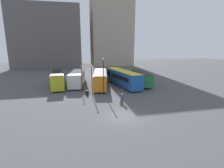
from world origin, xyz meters
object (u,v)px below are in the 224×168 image
at_px(traveler, 122,97).
at_px(lamp_post_1, 103,74).
at_px(lamp_post_2, 92,78).
at_px(bus_2, 100,78).
at_px(trash_bin, 87,93).
at_px(bus_3, 123,77).
at_px(suitcase, 121,103).
at_px(bus_4, 141,78).
at_px(lamp_post_0, 82,76).
at_px(bus_1, 77,78).
at_px(bus_0, 58,79).

height_order(traveler, lamp_post_1, lamp_post_1).
bearing_deg(lamp_post_2, bus_2, 68.88).
height_order(lamp_post_2, trash_bin, lamp_post_2).
distance_m(bus_3, traveler, 11.85).
bearing_deg(traveler, bus_2, 18.34).
xyz_separation_m(bus_3, suitcase, (-3.65, -11.74, -1.53)).
xyz_separation_m(bus_3, bus_4, (4.39, 0.41, -0.27)).
bearing_deg(traveler, lamp_post_0, 44.34).
relative_size(bus_4, lamp_post_2, 1.90).
distance_m(lamp_post_0, lamp_post_2, 3.37).
bearing_deg(lamp_post_1, bus_2, 86.18).
height_order(bus_4, lamp_post_0, lamp_post_0).
height_order(bus_2, suitcase, bus_2).
bearing_deg(trash_bin, suitcase, -53.65).
height_order(bus_1, traveler, bus_1).
relative_size(bus_3, suitcase, 17.63).
distance_m(lamp_post_1, lamp_post_2, 2.10).
xyz_separation_m(bus_1, traveler, (6.22, -13.51, -0.65)).
distance_m(bus_3, trash_bin, 10.00).
xyz_separation_m(bus_2, suitcase, (1.11, -12.05, -1.47)).
height_order(bus_0, lamp_post_1, lamp_post_1).
distance_m(bus_0, lamp_post_1, 11.71).
bearing_deg(bus_1, bus_2, -102.14).
height_order(bus_2, traveler, bus_2).
bearing_deg(bus_4, bus_0, 91.37).
bearing_deg(bus_1, lamp_post_0, -162.21).
bearing_deg(bus_2, lamp_post_2, 168.82).
distance_m(bus_3, bus_4, 4.42).
bearing_deg(bus_4, traveler, 152.95).
xyz_separation_m(bus_4, lamp_post_2, (-11.59, -6.40, 1.59)).
relative_size(bus_3, lamp_post_1, 1.98).
xyz_separation_m(bus_2, lamp_post_0, (-3.99, -3.31, 1.20)).
xyz_separation_m(traveler, lamp_post_1, (-1.87, 5.30, 2.72)).
relative_size(lamp_post_1, lamp_post_2, 1.22).
distance_m(bus_0, trash_bin, 9.50).
bearing_deg(traveler, bus_4, -21.99).
distance_m(bus_1, bus_2, 5.13).
height_order(bus_4, lamp_post_1, lamp_post_1).
height_order(bus_4, lamp_post_2, lamp_post_2).
xyz_separation_m(bus_4, lamp_post_0, (-13.14, -3.42, 1.40)).
distance_m(suitcase, trash_bin, 7.46).
relative_size(bus_0, bus_3, 0.81).
bearing_deg(lamp_post_0, bus_0, 134.04).
relative_size(bus_0, bus_1, 1.10).
height_order(bus_0, bus_1, bus_0).
bearing_deg(lamp_post_0, lamp_post_1, -40.49).
height_order(bus_3, lamp_post_0, lamp_post_0).
relative_size(bus_1, bus_3, 0.74).
bearing_deg(traveler, lamp_post_2, 47.12).
distance_m(bus_4, lamp_post_0, 13.65).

